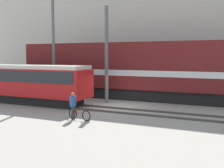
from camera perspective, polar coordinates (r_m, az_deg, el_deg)
ground_plane at (r=21.60m, az=1.01°, el=-4.64°), size 120.00×120.00×0.00m
track_near at (r=20.20m, az=-0.78°, el=-5.17°), size 60.00×1.50×0.14m
track_far at (r=25.60m, az=4.99°, el=-2.87°), size 60.00×1.51×0.14m
building_backdrop at (r=34.00m, az=10.32°, el=11.74°), size 48.04×6.00×15.00m
freight_locomotive at (r=25.43m, az=4.49°, el=2.92°), size 21.99×3.04×5.67m
streetcar at (r=24.47m, az=-17.88°, el=0.58°), size 12.26×2.54×3.16m
bicycle at (r=17.28m, az=-6.63°, el=-6.18°), size 1.72×0.49×0.72m
person at (r=17.30m, az=-7.95°, el=-3.88°), size 0.28×0.39×1.68m
utility_pole_left at (r=25.97m, az=-11.79°, el=6.91°), size 0.25×0.25×8.96m
utility_pole_center at (r=23.19m, az=-1.12°, el=5.92°), size 0.30×0.30×7.93m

